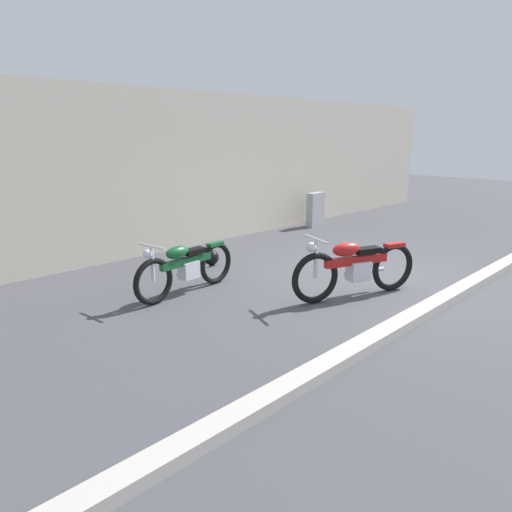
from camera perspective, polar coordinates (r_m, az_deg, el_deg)
ground_plane at (r=8.09m, az=14.38°, el=-2.73°), size 40.00×40.00×0.00m
building_wall at (r=10.55m, az=-5.57°, el=10.58°), size 18.00×0.30×3.23m
curb_strip at (r=7.53m, az=23.02°, el=-4.28°), size 18.00×0.24×0.12m
stone_marker at (r=12.37m, az=7.29°, el=5.66°), size 0.58×0.23×0.88m
helmet at (r=8.67m, az=-5.50°, el=-0.16°), size 0.29×0.29×0.29m
motorcycle_red at (r=7.02m, az=11.98°, el=-1.30°), size 2.02×0.96×0.96m
motorcycle_green at (r=7.10m, az=-8.60°, el=-1.33°), size 1.94×0.54×0.87m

